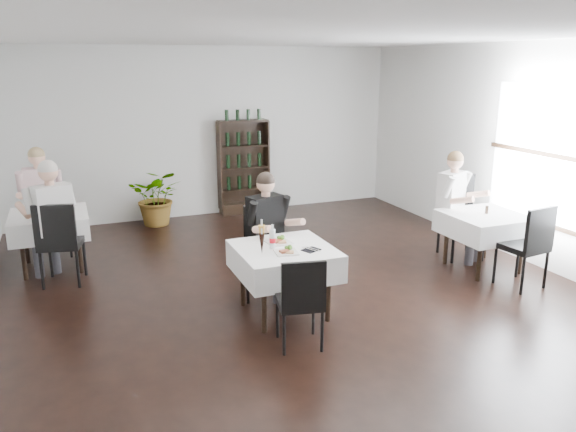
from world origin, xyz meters
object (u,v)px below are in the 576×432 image
Objects in this scene: wine_shelf at (244,168)px; potted_tree at (158,197)px; diner_main at (270,225)px; main_table at (284,260)px.

potted_tree is (-1.61, -0.22, -0.36)m from wine_shelf.
main_table is at bearing -94.73° from diner_main.
wine_shelf is 1.70× the size of main_table.
wine_shelf is at bearing 77.12° from diner_main.
diner_main is (0.05, 0.59, 0.24)m from main_table.
potted_tree is 3.61m from diner_main.
diner_main is at bearing 85.27° from main_table.
wine_shelf is 4.41m from main_table.
diner_main is at bearing -102.88° from wine_shelf.
diner_main is (-0.85, -3.72, 0.02)m from wine_shelf.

